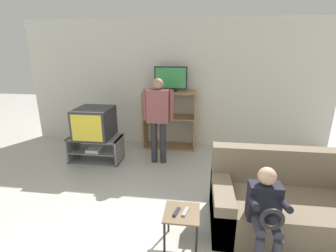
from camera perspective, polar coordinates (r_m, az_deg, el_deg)
wall_back at (r=5.18m, az=1.63°, el=9.72°), size 6.40×0.06×2.60m
tv_stand at (r=4.74m, az=-16.51°, el=-5.18°), size 0.93×0.48×0.47m
television_main at (r=4.57m, az=-16.84°, el=0.72°), size 0.62×0.66×0.54m
media_shelf at (r=5.05m, az=0.34°, el=1.58°), size 1.08×0.43×1.20m
television_flat at (r=4.90m, az=0.65°, el=10.83°), size 0.65×0.20×0.48m
snack_table at (r=2.70m, az=3.23°, el=-20.55°), size 0.37×0.37×0.39m
remote_control_black at (r=2.65m, az=2.01°, el=-19.46°), size 0.07×0.15×0.02m
remote_control_white at (r=2.65m, az=4.11°, el=-19.40°), size 0.07×0.15×0.02m
couch at (r=3.26m, az=26.40°, el=-16.14°), size 1.75×0.91×0.86m
person_standing_adult at (r=4.26m, az=-2.30°, el=2.95°), size 0.53×0.20×1.54m
person_seated_child at (r=2.57m, az=21.86°, el=-17.72°), size 0.33×0.43×0.95m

